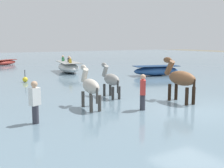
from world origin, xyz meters
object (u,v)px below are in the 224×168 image
object	(u,v)px
horse_lead_grey	(111,80)
channel_buoy	(25,79)
horse_trailing_bay	(180,79)
horse_flank_pinto	(90,87)
boat_distant_east	(68,67)
person_onlooker_right	(35,106)
person_onlooker_left	(143,95)
boat_distant_west	(156,71)
boat_far_offshore	(5,62)

from	to	relation	value
horse_lead_grey	channel_buoy	world-z (taller)	horse_lead_grey
horse_lead_grey	channel_buoy	xyz separation A→B (m)	(-2.11, 6.76, -0.61)
horse_trailing_bay	channel_buoy	world-z (taller)	horse_trailing_bay
horse_flank_pinto	boat_distant_east	distance (m)	12.56
horse_flank_pinto	person_onlooker_right	bearing A→B (deg)	-159.77
horse_lead_grey	horse_trailing_bay	size ratio (longest dim) A/B	0.86
horse_trailing_bay	person_onlooker_left	world-z (taller)	horse_trailing_bay
boat_distant_west	boat_far_offshore	bearing A→B (deg)	116.93
person_onlooker_left	channel_buoy	xyz separation A→B (m)	(-1.91, 9.37, -0.40)
horse_trailing_bay	boat_far_offshore	distance (m)	22.93
horse_trailing_bay	boat_far_offshore	size ratio (longest dim) A/B	0.73
boat_distant_east	person_onlooker_left	xyz separation A→B (m)	(-2.47, -13.08, 0.14)
horse_lead_grey	boat_far_offshore	distance (m)	20.46
horse_trailing_bay	person_onlooker_left	distance (m)	2.21
person_onlooker_left	channel_buoy	world-z (taller)	person_onlooker_left
person_onlooker_left	person_onlooker_right	size ratio (longest dim) A/B	1.00
boat_distant_east	boat_distant_west	world-z (taller)	boat_distant_east
boat_far_offshore	person_onlooker_left	distance (m)	23.06
boat_distant_east	boat_far_offshore	size ratio (longest dim) A/B	1.41
horse_trailing_bay	horse_flank_pinto	distance (m)	3.81
channel_buoy	boat_distant_east	bearing A→B (deg)	40.24
horse_lead_grey	person_onlooker_right	distance (m)	4.67
channel_buoy	boat_distant_west	bearing A→B (deg)	-9.82
horse_trailing_bay	person_onlooker_left	size ratio (longest dim) A/B	1.31
boat_distant_east	person_onlooker_left	distance (m)	13.31
boat_far_offshore	person_onlooker_right	world-z (taller)	person_onlooker_right
horse_lead_grey	boat_distant_east	distance (m)	10.72
horse_flank_pinto	boat_far_offshore	xyz separation A→B (m)	(0.98, 21.87, -0.56)
person_onlooker_right	channel_buoy	size ratio (longest dim) A/B	2.18
person_onlooker_left	horse_trailing_bay	bearing A→B (deg)	7.72
person_onlooker_right	person_onlooker_left	bearing A→B (deg)	-4.91
boat_distant_east	person_onlooker_left	bearing A→B (deg)	-100.71
horse_trailing_bay	person_onlooker_left	xyz separation A→B (m)	(-2.16, -0.29, -0.39)
horse_flank_pinto	channel_buoy	distance (m)	8.22
boat_distant_west	horse_lead_grey	bearing A→B (deg)	-143.39
boat_distant_east	boat_far_offshore	bearing A→B (deg)	106.97
horse_trailing_bay	channel_buoy	distance (m)	9.98
boat_distant_west	person_onlooker_right	world-z (taller)	person_onlooker_right
boat_far_offshore	person_onlooker_right	bearing A→B (deg)	-98.25
horse_lead_grey	boat_distant_east	world-z (taller)	horse_lead_grey
boat_distant_west	horse_trailing_bay	bearing A→B (deg)	-123.81
horse_trailing_bay	horse_flank_pinto	xyz separation A→B (m)	(-3.71, 0.89, -0.14)
horse_flank_pinto	boat_distant_west	world-z (taller)	horse_flank_pinto
horse_lead_grey	horse_trailing_bay	distance (m)	3.04
horse_flank_pinto	boat_distant_east	xyz separation A→B (m)	(4.02, 11.89, -0.40)
person_onlooker_right	horse_lead_grey	bearing A→B (deg)	29.24
horse_lead_grey	channel_buoy	size ratio (longest dim) A/B	2.45
horse_flank_pinto	boat_distant_west	size ratio (longest dim) A/B	0.52
person_onlooker_right	channel_buoy	bearing A→B (deg)	77.77
horse_flank_pinto	boat_distant_east	world-z (taller)	horse_flank_pinto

